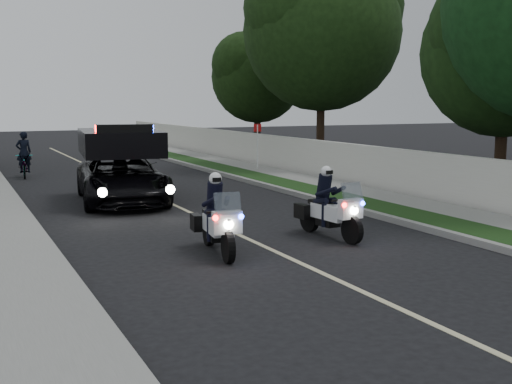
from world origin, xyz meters
The scene contains 16 objects.
ground centered at (0.00, 0.00, 0.00)m, with size 120.00×120.00×0.00m, color black.
curb_right centered at (4.10, 10.00, 0.07)m, with size 0.20×60.00×0.15m, color gray.
grass_verge centered at (4.80, 10.00, 0.08)m, with size 1.20×60.00×0.16m, color #193814.
sidewalk_right centered at (6.10, 10.00, 0.08)m, with size 1.40×60.00×0.16m, color gray.
property_wall centered at (7.10, 10.00, 0.75)m, with size 0.22×60.00×1.50m, color beige.
curb_left centered at (-4.10, 10.00, 0.07)m, with size 0.20×60.00×0.15m, color gray.
lane_marking centered at (0.00, 10.00, 0.00)m, with size 0.12×50.00×0.01m, color #BFB78C.
police_moto_left centered at (-1.10, 3.68, 0.00)m, with size 0.67×1.91×1.62m, color silver, non-canonical shape.
police_moto_right centered at (1.71, 4.02, 0.00)m, with size 0.66×1.88×1.60m, color silver, non-canonical shape.
police_suv centered at (-1.23, 10.91, 0.00)m, with size 2.41×5.20×2.53m, color black.
bicycle centered at (-3.19, 18.78, 0.00)m, with size 0.63×1.80×0.94m, color black.
cyclist centered at (-3.19, 18.78, 0.00)m, with size 0.58×0.39×1.62m, color black.
sign_post centered at (6.00, 16.68, 0.00)m, with size 0.33×0.33×2.11m, color #9F0B1B, non-canonical shape.
tree_right_a centered at (9.90, 7.04, 0.00)m, with size 5.20×5.20×8.67m, color #183510, non-canonical shape.
tree_right_d centered at (9.46, 17.29, 0.00)m, with size 7.06×7.06×11.76m, color #1C3A13, non-canonical shape.
tree_right_e centered at (9.55, 24.13, 0.00)m, with size 5.00×5.00×8.34m, color #193410, non-canonical shape.
Camera 1 is at (-5.80, -7.97, 3.02)m, focal length 45.25 mm.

